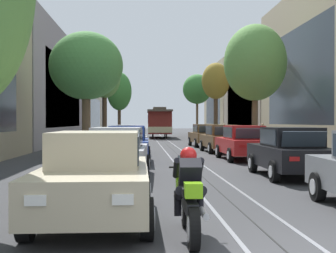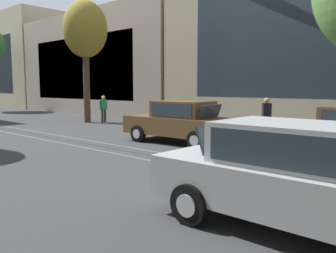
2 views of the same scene
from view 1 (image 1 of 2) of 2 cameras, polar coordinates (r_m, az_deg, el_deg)
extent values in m
plane|color=#38383A|center=(33.24, 0.01, -2.43)|extent=(173.40, 173.40, 0.00)
cube|color=gray|center=(38.13, -1.22, -2.03)|extent=(0.08, 77.36, 0.01)
cube|color=gray|center=(38.19, 0.37, -2.03)|extent=(0.08, 77.36, 0.01)
cube|color=black|center=(38.16, -0.43, -2.03)|extent=(0.03, 77.36, 0.01)
cube|color=gray|center=(39.04, -15.55, 4.57)|extent=(4.08, 22.82, 8.95)
cube|color=#2D3842|center=(38.63, -12.61, 3.95)|extent=(0.04, 16.18, 5.37)
cube|color=#BCAD93|center=(61.89, -11.89, 1.98)|extent=(5.98, 22.82, 6.53)
cube|color=#2D3842|center=(61.51, -9.15, 1.69)|extent=(0.04, 16.18, 3.92)
cube|color=#2D3842|center=(31.22, 15.61, 6.01)|extent=(0.04, 12.14, 6.29)
cube|color=gray|center=(48.42, 11.57, 3.15)|extent=(4.76, 17.04, 7.84)
cube|color=#2D3842|center=(47.85, 8.83, 2.71)|extent=(0.04, 12.14, 4.70)
cube|color=tan|center=(65.34, 7.60, 3.30)|extent=(4.66, 17.04, 9.69)
cube|color=#2D3842|center=(64.92, 5.59, 2.90)|extent=(0.04, 12.14, 5.82)
cube|color=#C1B28E|center=(8.21, -9.01, -7.17)|extent=(1.81, 4.30, 0.66)
cube|color=#C1B28E|center=(8.30, -8.91, -2.71)|extent=(1.48, 2.07, 0.60)
cube|color=#2D3842|center=(7.46, -9.52, -3.24)|extent=(1.33, 0.22, 0.47)
cube|color=#2D3842|center=(9.47, -8.24, -2.42)|extent=(1.30, 0.20, 0.45)
cube|color=#2D3842|center=(8.26, -3.73, -2.72)|extent=(0.03, 1.81, 0.47)
cube|color=#2D3842|center=(8.40, -14.01, -2.68)|extent=(0.03, 1.81, 0.47)
cube|color=white|center=(6.02, -5.65, -9.05)|extent=(0.28, 0.04, 0.14)
cube|color=#B21414|center=(10.31, -4.75, -5.02)|extent=(0.28, 0.04, 0.12)
cube|color=white|center=(6.17, -16.19, -8.84)|extent=(0.28, 0.04, 0.14)
cube|color=#B21414|center=(10.39, -10.94, -4.98)|extent=(0.28, 0.04, 0.12)
cylinder|color=black|center=(6.91, -2.66, -11.41)|extent=(0.20, 0.64, 0.64)
cylinder|color=silver|center=(6.92, -1.73, -11.40)|extent=(0.02, 0.35, 0.35)
cylinder|color=black|center=(7.11, -17.27, -11.10)|extent=(0.20, 0.64, 0.64)
cylinder|color=silver|center=(7.14, -18.15, -11.06)|extent=(0.02, 0.35, 0.35)
cylinder|color=black|center=(9.54, -2.90, -8.07)|extent=(0.20, 0.64, 0.64)
cylinder|color=silver|center=(9.54, -2.23, -8.07)|extent=(0.02, 0.35, 0.35)
cylinder|color=black|center=(9.68, -13.48, -7.96)|extent=(0.20, 0.64, 0.64)
cylinder|color=silver|center=(9.70, -14.13, -7.94)|extent=(0.02, 0.35, 0.35)
cube|color=#B7B7BC|center=(14.38, -6.38, -3.82)|extent=(1.97, 4.37, 0.66)
cube|color=#B7B7BC|center=(14.49, -6.33, -1.29)|extent=(1.56, 2.12, 0.60)
cube|color=#2D3842|center=(13.66, -6.65, -1.49)|extent=(1.34, 0.27, 0.47)
cube|color=#2D3842|center=(15.67, -5.93, -1.22)|extent=(1.30, 0.25, 0.45)
cube|color=#2D3842|center=(14.44, -3.37, -1.30)|extent=(0.10, 1.81, 0.47)
cube|color=#2D3842|center=(14.58, -9.26, -1.29)|extent=(0.10, 1.81, 0.47)
cube|color=white|center=(12.18, -4.71, -4.15)|extent=(0.28, 0.05, 0.14)
cube|color=#B21414|center=(16.48, -3.75, -2.91)|extent=(0.28, 0.05, 0.12)
cube|color=white|center=(12.30, -9.92, -4.11)|extent=(0.28, 0.05, 0.14)
cube|color=#B21414|center=(16.57, -7.61, -2.90)|extent=(0.28, 0.05, 0.12)
cylinder|color=black|center=(13.03, -3.05, -5.74)|extent=(0.23, 0.65, 0.64)
cylinder|color=silver|center=(13.03, -2.57, -5.74)|extent=(0.03, 0.35, 0.35)
cylinder|color=black|center=(13.21, -10.75, -5.66)|extent=(0.23, 0.65, 0.64)
cylinder|color=silver|center=(13.23, -11.22, -5.65)|extent=(0.03, 0.35, 0.35)
cylinder|color=black|center=(15.68, -2.71, -4.66)|extent=(0.23, 0.65, 0.64)
cylinder|color=silver|center=(15.68, -2.31, -4.66)|extent=(0.03, 0.35, 0.35)
cylinder|color=black|center=(15.83, -9.12, -4.62)|extent=(0.23, 0.65, 0.64)
cylinder|color=silver|center=(15.84, -9.51, -4.62)|extent=(0.03, 0.35, 0.35)
cube|color=#233D93|center=(19.71, -5.08, -2.63)|extent=(1.86, 4.33, 0.66)
cube|color=#233D93|center=(19.83, -5.07, -0.78)|extent=(1.51, 2.09, 0.60)
cube|color=#2D3842|center=(18.99, -5.18, -0.91)|extent=(1.34, 0.24, 0.47)
cube|color=#2D3842|center=(21.01, -4.92, -0.76)|extent=(1.30, 0.22, 0.45)
cube|color=#2D3842|center=(19.81, -2.90, -0.78)|extent=(0.06, 1.81, 0.47)
cube|color=#2D3842|center=(19.88, -7.22, -0.78)|extent=(0.06, 1.81, 0.47)
cube|color=white|center=(17.53, -3.58, -2.70)|extent=(0.28, 0.04, 0.14)
cube|color=#B21414|center=(21.84, -3.37, -2.05)|extent=(0.28, 0.04, 0.12)
cube|color=white|center=(17.58, -7.22, -2.69)|extent=(0.28, 0.04, 0.14)
cube|color=#B21414|center=(21.89, -6.29, -2.05)|extent=(0.28, 0.04, 0.12)
cylinder|color=black|center=(18.38, -2.52, -3.89)|extent=(0.21, 0.64, 0.64)
cylinder|color=silver|center=(18.38, -2.18, -3.89)|extent=(0.03, 0.35, 0.35)
cylinder|color=black|center=(18.46, -8.00, -3.87)|extent=(0.21, 0.64, 0.64)
cylinder|color=silver|center=(18.47, -8.34, -3.87)|extent=(0.03, 0.35, 0.35)
cylinder|color=black|center=(21.04, -2.52, -3.32)|extent=(0.21, 0.64, 0.64)
cylinder|color=silver|center=(21.04, -2.22, -3.32)|extent=(0.03, 0.35, 0.35)
cylinder|color=black|center=(21.11, -7.31, -3.31)|extent=(0.21, 0.64, 0.64)
cylinder|color=silver|center=(21.12, -7.61, -3.31)|extent=(0.03, 0.35, 0.35)
cube|color=#B7B7BC|center=(25.62, -4.71, -1.88)|extent=(1.82, 4.31, 0.66)
cube|color=#B7B7BC|center=(25.75, -4.70, -0.47)|extent=(1.48, 2.07, 0.60)
cube|color=#2D3842|center=(24.91, -4.74, -0.55)|extent=(1.33, 0.23, 0.47)
cube|color=#2D3842|center=(26.93, -4.65, -0.46)|extent=(1.30, 0.20, 0.45)
cube|color=#2D3842|center=(25.75, -3.04, -0.46)|extent=(0.04, 1.81, 0.47)
cube|color=#2D3842|center=(25.78, -6.36, -0.47)|extent=(0.04, 1.81, 0.47)
cube|color=white|center=(23.45, -3.44, -1.87)|extent=(0.28, 0.04, 0.14)
cube|color=#B21414|center=(27.77, -3.47, -1.48)|extent=(0.28, 0.04, 0.12)
cube|color=white|center=(23.48, -6.17, -1.87)|extent=(0.28, 0.04, 0.14)
cube|color=#B21414|center=(27.79, -5.77, -1.48)|extent=(0.28, 0.04, 0.12)
cylinder|color=black|center=(24.30, -2.69, -2.79)|extent=(0.20, 0.64, 0.64)
cylinder|color=silver|center=(24.31, -2.43, -2.79)|extent=(0.02, 0.35, 0.35)
cylinder|color=black|center=(24.34, -6.84, -2.79)|extent=(0.20, 0.64, 0.64)
cylinder|color=silver|center=(24.35, -7.10, -2.79)|extent=(0.02, 0.35, 0.35)
cylinder|color=black|center=(26.96, -2.78, -2.46)|extent=(0.20, 0.64, 0.64)
cylinder|color=silver|center=(26.97, -2.54, -2.46)|extent=(0.02, 0.35, 0.35)
cylinder|color=black|center=(27.00, -6.52, -2.46)|extent=(0.20, 0.64, 0.64)
cylinder|color=silver|center=(27.00, -6.75, -2.46)|extent=(0.02, 0.35, 0.35)
cube|color=white|center=(11.55, 18.30, -4.44)|extent=(0.28, 0.05, 0.14)
cylinder|color=black|center=(10.71, 18.12, -7.15)|extent=(0.23, 0.65, 0.64)
cylinder|color=silver|center=(10.68, 17.55, -7.17)|extent=(0.03, 0.35, 0.35)
cube|color=black|center=(15.10, 14.93, -3.63)|extent=(1.85, 4.32, 0.66)
cube|color=black|center=(14.93, 15.11, -1.26)|extent=(1.50, 2.08, 0.60)
cube|color=#2D3842|center=(15.73, 14.17, -1.23)|extent=(1.33, 0.24, 0.47)
cube|color=#2D3842|center=(13.81, 16.61, -1.49)|extent=(1.30, 0.21, 0.45)
cube|color=#2D3842|center=(14.71, 12.33, -1.28)|extent=(0.05, 1.81, 0.47)
cube|color=#2D3842|center=(15.17, 17.80, -1.23)|extent=(0.05, 1.81, 0.47)
cube|color=white|center=(17.02, 10.93, -2.81)|extent=(0.28, 0.04, 0.14)
cube|color=#B21414|center=(12.87, 15.47, -3.92)|extent=(0.28, 0.04, 0.12)
cube|color=white|center=(17.32, 14.52, -2.76)|extent=(0.28, 0.04, 0.14)
cube|color=#B21414|center=(13.26, 20.07, -3.80)|extent=(0.28, 0.04, 0.12)
cylinder|color=black|center=(16.18, 10.51, -4.51)|extent=(0.21, 0.64, 0.64)
cylinder|color=silver|center=(16.15, 10.13, -4.52)|extent=(0.02, 0.35, 0.35)
cylinder|color=black|center=(16.67, 16.43, -4.37)|extent=(0.21, 0.64, 0.64)
cylinder|color=silver|center=(16.70, 16.78, -4.37)|extent=(0.02, 0.35, 0.35)
cylinder|color=black|center=(13.61, 13.08, -5.48)|extent=(0.21, 0.64, 0.64)
cylinder|color=silver|center=(13.58, 12.63, -5.49)|extent=(0.02, 0.35, 0.35)
cylinder|color=black|center=(14.18, 19.97, -5.26)|extent=(0.21, 0.64, 0.64)
cube|color=red|center=(21.31, 9.32, -2.39)|extent=(1.89, 4.34, 0.66)
cube|color=red|center=(21.14, 9.42, -0.70)|extent=(1.52, 2.10, 0.60)
cube|color=#2D3842|center=(21.96, 8.89, -0.71)|extent=(1.34, 0.25, 0.47)
cube|color=#2D3842|center=(20.00, 10.24, -0.84)|extent=(1.30, 0.23, 0.45)
cube|color=#2D3842|center=(20.97, 7.44, -0.71)|extent=(0.07, 1.81, 0.47)
cube|color=#2D3842|center=(21.34, 11.37, -0.70)|extent=(0.07, 1.81, 0.47)
cube|color=white|center=(23.29, 6.70, -1.89)|extent=(0.28, 0.05, 0.14)
cube|color=#B21414|center=(19.08, 9.26, -2.44)|extent=(0.28, 0.05, 0.12)
cube|color=white|center=(23.54, 9.37, -1.87)|extent=(0.28, 0.05, 0.14)
cube|color=#B21414|center=(19.38, 12.46, -2.40)|extent=(0.28, 0.05, 0.12)
cylinder|color=black|center=(22.44, 6.31, -3.08)|extent=(0.21, 0.64, 0.64)
cylinder|color=silver|center=(22.42, 6.03, -3.08)|extent=(0.03, 0.35, 0.35)
cylinder|color=black|center=(22.84, 10.66, -3.02)|extent=(0.21, 0.64, 0.64)
cylinder|color=silver|center=(22.87, 10.92, -3.02)|extent=(0.03, 0.35, 0.35)
cylinder|color=black|center=(19.84, 7.78, -3.56)|extent=(0.21, 0.64, 0.64)
cylinder|color=silver|center=(19.81, 7.46, -3.57)|extent=(0.03, 0.35, 0.35)
cylinder|color=black|center=(20.29, 12.64, -3.48)|extent=(0.21, 0.64, 0.64)
cylinder|color=silver|center=(20.32, 12.94, -3.47)|extent=(0.03, 0.35, 0.35)
cube|color=brown|center=(26.46, 6.64, -1.80)|extent=(1.97, 4.37, 0.66)
cube|color=brown|center=(26.29, 6.71, -0.45)|extent=(1.56, 2.12, 0.60)
cube|color=#2D3842|center=(27.11, 6.33, -0.46)|extent=(1.34, 0.27, 0.47)
cube|color=#2D3842|center=(25.14, 7.29, -0.54)|extent=(1.30, 0.25, 0.45)
cube|color=#2D3842|center=(26.14, 5.11, -0.45)|extent=(0.10, 1.81, 0.47)
cube|color=#2D3842|center=(26.46, 8.29, -0.44)|extent=(0.10, 1.81, 0.47)
cube|color=white|center=(28.46, 4.61, -1.43)|extent=(0.28, 0.05, 0.14)
cube|color=#B21414|center=(24.23, 6.44, -1.79)|extent=(0.28, 0.05, 0.12)
cube|color=white|center=(28.68, 6.81, -1.42)|extent=(0.28, 0.05, 0.14)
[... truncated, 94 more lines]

